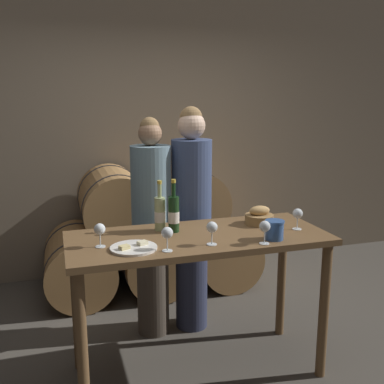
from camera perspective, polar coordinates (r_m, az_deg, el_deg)
The scene contains 16 objects.
ground_plane at distance 3.25m, azimuth 0.77°, elevation -21.73°, with size 10.00×10.00×0.00m, color #4C473F.
stone_wall_back at distance 4.66m, azimuth -6.89°, elevation 9.39°, with size 10.00×0.12×3.20m.
barrel_stack at distance 4.30m, azimuth -5.18°, elevation -5.38°, with size 1.98×0.88×1.17m.
tasting_table at distance 2.88m, azimuth 0.81°, elevation -8.14°, with size 1.63×0.68×0.95m.
person_left at distance 3.38m, azimuth -5.13°, elevation -4.35°, with size 0.30×0.30×1.66m.
person_right at distance 3.44m, azimuth -0.06°, elevation -3.14°, with size 0.30×0.30×1.74m.
wine_bottle_red at distance 2.87m, azimuth -2.34°, elevation -2.76°, with size 0.07×0.07×0.34m.
wine_bottle_white at distance 2.91m, azimuth -4.09°, elevation -2.71°, with size 0.07×0.07×0.33m.
blue_crock at distance 2.78m, azimuth 10.43°, elevation -4.65°, with size 0.12×0.12×0.12m.
bread_basket at distance 3.10m, azimuth 8.54°, elevation -3.17°, with size 0.20×0.20×0.13m.
cheese_plate at distance 2.60m, azimuth -7.43°, elevation -7.03°, with size 0.27×0.27×0.04m.
wine_glass_far_left at distance 2.64m, azimuth -11.64°, elevation -4.75°, with size 0.07×0.07×0.14m.
wine_glass_left at distance 2.52m, azimuth -3.17°, elevation -5.31°, with size 0.07×0.07×0.14m.
wine_glass_center at distance 2.63m, azimuth 2.55°, elevation -4.59°, with size 0.07×0.07×0.14m.
wine_glass_right at distance 2.68m, azimuth 9.23°, elevation -4.44°, with size 0.07×0.07×0.14m.
wine_glass_far_right at distance 3.01m, azimuth 13.27°, elevation -2.78°, with size 0.07×0.07×0.14m.
Camera 1 is at (-0.84, -2.57, 1.80)m, focal length 42.00 mm.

